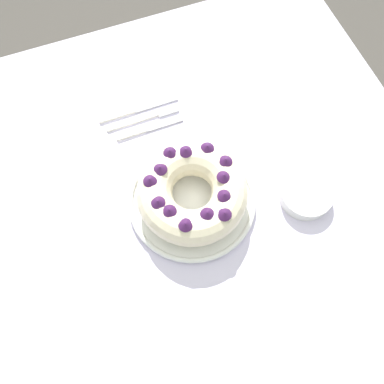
% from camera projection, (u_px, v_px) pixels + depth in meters
% --- Properties ---
extents(ground_plane, '(8.00, 8.00, 0.00)m').
position_uv_depth(ground_plane, '(193.00, 261.00, 1.59)').
color(ground_plane, '#4C4742').
extents(dining_table, '(1.17, 1.19, 0.75)m').
position_uv_depth(dining_table, '(193.00, 210.00, 0.97)').
color(dining_table, silver).
rests_on(dining_table, ground_plane).
extents(serving_dish, '(0.30, 0.30, 0.02)m').
position_uv_depth(serving_dish, '(192.00, 200.00, 0.88)').
color(serving_dish, white).
rests_on(serving_dish, dining_table).
extents(bundt_cake, '(0.25, 0.25, 0.09)m').
position_uv_depth(bundt_cake, '(192.00, 192.00, 0.83)').
color(bundt_cake, beige).
rests_on(bundt_cake, serving_dish).
extents(fork, '(0.02, 0.19, 0.01)m').
position_uv_depth(fork, '(148.00, 117.00, 0.97)').
color(fork, white).
rests_on(fork, dining_table).
extents(serving_knife, '(0.02, 0.22, 0.01)m').
position_uv_depth(serving_knife, '(133.00, 110.00, 0.98)').
color(serving_knife, white).
rests_on(serving_knife, dining_table).
extents(cake_knife, '(0.02, 0.18, 0.01)m').
position_uv_depth(cake_knife, '(146.00, 129.00, 0.96)').
color(cake_knife, white).
rests_on(cake_knife, dining_table).
extents(side_bowl, '(0.12, 0.12, 0.03)m').
position_uv_depth(side_bowl, '(306.00, 194.00, 0.88)').
color(side_bowl, white).
rests_on(side_bowl, dining_table).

